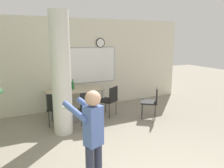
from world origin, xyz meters
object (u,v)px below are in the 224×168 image
at_px(folding_table, 74,91).
at_px(chair_mid_room, 152,100).
at_px(bottle_on_table, 73,85).
at_px(person_playing_front, 92,136).
at_px(chair_table_left, 57,107).
at_px(chair_table_front, 89,108).
at_px(chair_table_right, 110,99).

relative_size(folding_table, chair_mid_room, 1.86).
bearing_deg(folding_table, bottle_on_table, 100.66).
bearing_deg(person_playing_front, bottle_on_table, 77.89).
xyz_separation_m(folding_table, chair_table_left, (-0.67, -0.69, -0.17)).
xyz_separation_m(chair_mid_room, person_playing_front, (-2.60, -2.16, 0.40)).
xyz_separation_m(folding_table, chair_mid_room, (1.83, -1.27, -0.17)).
relative_size(bottle_on_table, chair_mid_room, 0.34).
bearing_deg(chair_table_front, bottle_on_table, 91.92).
bearing_deg(chair_table_right, chair_table_front, -147.38).
bearing_deg(chair_mid_room, chair_table_front, 176.12).
distance_m(chair_table_front, person_playing_front, 2.45).
relative_size(chair_table_left, chair_table_right, 1.00).
relative_size(chair_table_front, chair_mid_room, 1.00).
bearing_deg(chair_table_front, chair_table_right, 32.62).
height_order(bottle_on_table, chair_mid_room, bottle_on_table).
relative_size(folding_table, chair_table_front, 1.86).
xyz_separation_m(chair_table_right, chair_mid_room, (0.99, -0.64, 0.00)).
relative_size(folding_table, chair_table_left, 1.86).
bearing_deg(chair_mid_room, bottle_on_table, 143.50).
bearing_deg(folding_table, person_playing_front, -102.72).
height_order(chair_table_right, chair_mid_room, same).
height_order(chair_table_right, person_playing_front, person_playing_front).
xyz_separation_m(bottle_on_table, person_playing_front, (-0.76, -3.53, 0.06)).
bearing_deg(chair_table_front, person_playing_front, -109.26).
bearing_deg(bottle_on_table, chair_table_right, -40.42).
relative_size(chair_table_left, chair_mid_room, 1.00).
height_order(chair_table_left, chair_mid_room, same).
bearing_deg(chair_table_left, chair_mid_room, -13.15).
relative_size(chair_mid_room, person_playing_front, 0.56).
xyz_separation_m(chair_table_left, person_playing_front, (-0.10, -2.75, 0.40)).
bearing_deg(chair_table_right, chair_mid_room, -32.79).
bearing_deg(person_playing_front, chair_table_right, 60.16).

